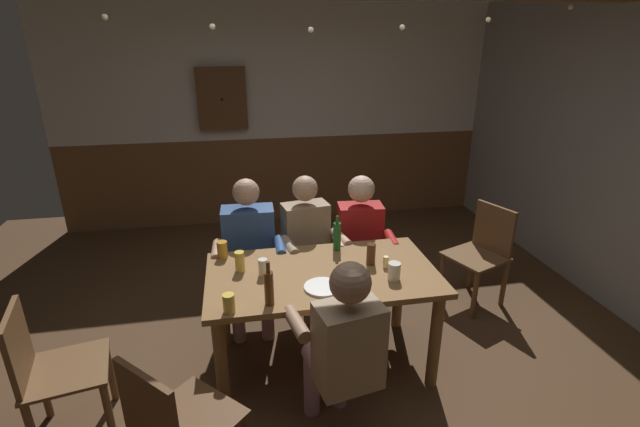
# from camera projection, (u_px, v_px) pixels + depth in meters

# --- Properties ---
(ground_plane) EXTENTS (7.03, 7.03, 0.00)m
(ground_plane) POSITION_uv_depth(u_px,v_px,m) (323.00, 366.00, 3.30)
(ground_plane) COLOR #4C331E
(back_wall_upper) EXTENTS (5.21, 0.12, 1.56)m
(back_wall_upper) POSITION_uv_depth(u_px,v_px,m) (275.00, 72.00, 5.36)
(back_wall_upper) COLOR beige
(back_wall_wainscot) EXTENTS (5.21, 0.12, 1.07)m
(back_wall_wainscot) POSITION_uv_depth(u_px,v_px,m) (279.00, 178.00, 5.84)
(back_wall_wainscot) COLOR brown
(back_wall_wainscot) RESTS_ON ground_plane
(dining_table) EXTENTS (1.55, 0.86, 0.76)m
(dining_table) POSITION_uv_depth(u_px,v_px,m) (322.00, 287.00, 3.10)
(dining_table) COLOR brown
(dining_table) RESTS_ON ground_plane
(person_0) EXTENTS (0.56, 0.53, 1.22)m
(person_0) POSITION_uv_depth(u_px,v_px,m) (249.00, 247.00, 3.61)
(person_0) COLOR #2D4C84
(person_0) RESTS_ON ground_plane
(person_1) EXTENTS (0.55, 0.57, 1.21)m
(person_1) POSITION_uv_depth(u_px,v_px,m) (309.00, 244.00, 3.68)
(person_1) COLOR #997F60
(person_1) RESTS_ON ground_plane
(person_2) EXTENTS (0.53, 0.55, 1.19)m
(person_2) POSITION_uv_depth(u_px,v_px,m) (361.00, 240.00, 3.76)
(person_2) COLOR #AD1919
(person_2) RESTS_ON ground_plane
(person_3) EXTENTS (0.53, 0.59, 1.20)m
(person_3) POSITION_uv_depth(u_px,v_px,m) (343.00, 345.00, 2.48)
(person_3) COLOR #997F60
(person_3) RESTS_ON ground_plane
(chair_empty_near_right) EXTENTS (0.52, 0.52, 0.88)m
(chair_empty_near_right) POSITION_uv_depth(u_px,v_px,m) (50.00, 370.00, 2.57)
(chair_empty_near_right) COLOR brown
(chair_empty_near_right) RESTS_ON ground_plane
(chair_empty_near_left) EXTENTS (0.62, 0.62, 0.88)m
(chair_empty_near_left) POSITION_uv_depth(u_px,v_px,m) (175.00, 427.00, 2.19)
(chair_empty_near_left) COLOR brown
(chair_empty_near_left) RESTS_ON ground_plane
(chair_empty_far_end) EXTENTS (0.57, 0.57, 0.88)m
(chair_empty_far_end) POSITION_uv_depth(u_px,v_px,m) (482.00, 252.00, 3.97)
(chair_empty_far_end) COLOR brown
(chair_empty_far_end) RESTS_ON ground_plane
(table_candle) EXTENTS (0.04, 0.04, 0.08)m
(table_candle) POSITION_uv_depth(u_px,v_px,m) (386.00, 262.00, 3.10)
(table_candle) COLOR #F9E08C
(table_candle) RESTS_ON dining_table
(plate_0) EXTENTS (0.24, 0.24, 0.01)m
(plate_0) POSITION_uv_depth(u_px,v_px,m) (323.00, 287.00, 2.85)
(plate_0) COLOR white
(plate_0) RESTS_ON dining_table
(bottle_0) EXTENTS (0.06, 0.06, 0.28)m
(bottle_0) POSITION_uv_depth(u_px,v_px,m) (269.00, 287.00, 2.64)
(bottle_0) COLOR #593314
(bottle_0) RESTS_ON dining_table
(bottle_1) EXTENTS (0.06, 0.06, 0.27)m
(bottle_1) POSITION_uv_depth(u_px,v_px,m) (337.00, 236.00, 3.33)
(bottle_1) COLOR #195923
(bottle_1) RESTS_ON dining_table
(pint_glass_0) EXTENTS (0.06, 0.06, 0.15)m
(pint_glass_0) POSITION_uv_depth(u_px,v_px,m) (371.00, 254.00, 3.13)
(pint_glass_0) COLOR #4C2D19
(pint_glass_0) RESTS_ON dining_table
(pint_glass_1) EXTENTS (0.06, 0.06, 0.12)m
(pint_glass_1) POSITION_uv_depth(u_px,v_px,m) (263.00, 267.00, 2.99)
(pint_glass_1) COLOR white
(pint_glass_1) RESTS_ON dining_table
(pint_glass_2) EXTENTS (0.07, 0.07, 0.14)m
(pint_glass_2) POSITION_uv_depth(u_px,v_px,m) (240.00, 261.00, 3.04)
(pint_glass_2) COLOR #E5C64C
(pint_glass_2) RESTS_ON dining_table
(pint_glass_3) EXTENTS (0.08, 0.08, 0.12)m
(pint_glass_3) POSITION_uv_depth(u_px,v_px,m) (394.00, 271.00, 2.94)
(pint_glass_3) COLOR white
(pint_glass_3) RESTS_ON dining_table
(pint_glass_4) EXTENTS (0.07, 0.07, 0.12)m
(pint_glass_4) POSITION_uv_depth(u_px,v_px,m) (222.00, 250.00, 3.24)
(pint_glass_4) COLOR gold
(pint_glass_4) RESTS_ON dining_table
(pint_glass_5) EXTENTS (0.07, 0.07, 0.11)m
(pint_glass_5) POSITION_uv_depth(u_px,v_px,m) (229.00, 303.00, 2.59)
(pint_glass_5) COLOR #E5C64C
(pint_glass_5) RESTS_ON dining_table
(wall_dart_cabinet) EXTENTS (0.56, 0.15, 0.70)m
(wall_dart_cabinet) POSITION_uv_depth(u_px,v_px,m) (222.00, 98.00, 5.23)
(wall_dart_cabinet) COLOR brown
(string_lights) EXTENTS (3.68, 0.04, 0.19)m
(string_lights) POSITION_uv_depth(u_px,v_px,m) (311.00, 18.00, 2.84)
(string_lights) COLOR #F9EAB2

